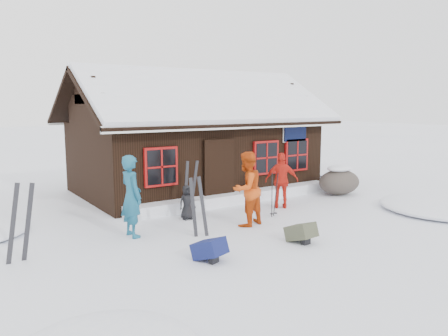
{
  "coord_description": "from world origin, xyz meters",
  "views": [
    {
      "loc": [
        -6.55,
        -8.9,
        3.12
      ],
      "look_at": [
        0.45,
        1.49,
        1.3
      ],
      "focal_mm": 35.0,
      "sensor_mm": 36.0,
      "label": 1
    }
  ],
  "objects_px": {
    "skier_orange_left": "(247,189)",
    "skier_teal": "(131,196)",
    "backpack_olive": "(301,235)",
    "backpack_blue": "(209,253)",
    "skier_orange_right": "(282,181)",
    "boulder": "(339,181)",
    "ski_pair_left": "(20,224)",
    "skier_crouched": "(187,202)",
    "ski_poles": "(274,195)"
  },
  "relations": [
    {
      "from": "backpack_olive",
      "to": "skier_crouched",
      "type": "bearing_deg",
      "value": 104.72
    },
    {
      "from": "skier_crouched",
      "to": "backpack_olive",
      "type": "distance_m",
      "value": 3.46
    },
    {
      "from": "ski_pair_left",
      "to": "boulder",
      "type": "bearing_deg",
      "value": 18.07
    },
    {
      "from": "ski_pair_left",
      "to": "skier_crouched",
      "type": "bearing_deg",
      "value": 25.76
    },
    {
      "from": "skier_orange_right",
      "to": "backpack_blue",
      "type": "distance_m",
      "value": 5.04
    },
    {
      "from": "skier_orange_right",
      "to": "boulder",
      "type": "bearing_deg",
      "value": -134.08
    },
    {
      "from": "skier_teal",
      "to": "backpack_blue",
      "type": "relative_size",
      "value": 3.19
    },
    {
      "from": "skier_teal",
      "to": "ski_pair_left",
      "type": "distance_m",
      "value": 2.52
    },
    {
      "from": "skier_teal",
      "to": "backpack_blue",
      "type": "bearing_deg",
      "value": -168.87
    },
    {
      "from": "boulder",
      "to": "skier_teal",
      "type": "bearing_deg",
      "value": -175.61
    },
    {
      "from": "skier_orange_right",
      "to": "boulder",
      "type": "xyz_separation_m",
      "value": [
        3.03,
        0.4,
        -0.38
      ]
    },
    {
      "from": "skier_orange_left",
      "to": "skier_teal",
      "type": "bearing_deg",
      "value": -29.51
    },
    {
      "from": "skier_orange_left",
      "to": "skier_crouched",
      "type": "relative_size",
      "value": 2.03
    },
    {
      "from": "ski_poles",
      "to": "backpack_blue",
      "type": "distance_m",
      "value": 3.96
    },
    {
      "from": "skier_teal",
      "to": "boulder",
      "type": "height_order",
      "value": "skier_teal"
    },
    {
      "from": "skier_crouched",
      "to": "backpack_olive",
      "type": "bearing_deg",
      "value": -67.4
    },
    {
      "from": "skier_teal",
      "to": "skier_crouched",
      "type": "relative_size",
      "value": 2.06
    },
    {
      "from": "ski_poles",
      "to": "backpack_blue",
      "type": "xyz_separation_m",
      "value": [
        -3.39,
        -2.0,
        -0.43
      ]
    },
    {
      "from": "skier_teal",
      "to": "skier_orange_right",
      "type": "distance_m",
      "value": 4.9
    },
    {
      "from": "skier_teal",
      "to": "ski_pair_left",
      "type": "bearing_deg",
      "value": 94.54
    },
    {
      "from": "skier_orange_right",
      "to": "ski_pair_left",
      "type": "relative_size",
      "value": 1.02
    },
    {
      "from": "backpack_blue",
      "to": "ski_poles",
      "type": "bearing_deg",
      "value": 12.8
    },
    {
      "from": "skier_teal",
      "to": "ski_pair_left",
      "type": "xyz_separation_m",
      "value": [
        -2.49,
        -0.36,
        -0.2
      ]
    },
    {
      "from": "skier_orange_right",
      "to": "backpack_olive",
      "type": "height_order",
      "value": "skier_orange_right"
    },
    {
      "from": "ski_pair_left",
      "to": "backpack_blue",
      "type": "relative_size",
      "value": 2.69
    },
    {
      "from": "skier_orange_left",
      "to": "backpack_olive",
      "type": "height_order",
      "value": "skier_orange_left"
    },
    {
      "from": "skier_orange_left",
      "to": "boulder",
      "type": "xyz_separation_m",
      "value": [
        5.09,
        1.37,
        -0.5
      ]
    },
    {
      "from": "skier_orange_left",
      "to": "boulder",
      "type": "relative_size",
      "value": 1.23
    },
    {
      "from": "backpack_blue",
      "to": "skier_teal",
      "type": "bearing_deg",
      "value": 87.25
    },
    {
      "from": "skier_teal",
      "to": "backpack_olive",
      "type": "distance_m",
      "value": 4.06
    },
    {
      "from": "skier_orange_left",
      "to": "backpack_olive",
      "type": "distance_m",
      "value": 2.02
    },
    {
      "from": "skier_crouched",
      "to": "ski_pair_left",
      "type": "height_order",
      "value": "ski_pair_left"
    },
    {
      "from": "skier_orange_right",
      "to": "backpack_olive",
      "type": "xyz_separation_m",
      "value": [
        -1.89,
        -2.81,
        -0.68
      ]
    },
    {
      "from": "boulder",
      "to": "backpack_olive",
      "type": "bearing_deg",
      "value": -146.82
    },
    {
      "from": "skier_crouched",
      "to": "ski_poles",
      "type": "xyz_separation_m",
      "value": [
        2.18,
        -1.08,
        0.12
      ]
    },
    {
      "from": "skier_crouched",
      "to": "skier_orange_right",
      "type": "bearing_deg",
      "value": -5.01
    },
    {
      "from": "skier_teal",
      "to": "ski_pair_left",
      "type": "relative_size",
      "value": 1.19
    },
    {
      "from": "skier_teal",
      "to": "skier_crouched",
      "type": "distance_m",
      "value": 2.03
    },
    {
      "from": "ski_pair_left",
      "to": "skier_orange_right",
      "type": "bearing_deg",
      "value": 17.15
    },
    {
      "from": "skier_orange_right",
      "to": "skier_crouched",
      "type": "distance_m",
      "value": 3.09
    },
    {
      "from": "ski_pair_left",
      "to": "backpack_olive",
      "type": "relative_size",
      "value": 2.68
    },
    {
      "from": "skier_orange_right",
      "to": "skier_crouched",
      "type": "xyz_separation_m",
      "value": [
        -3.04,
        0.43,
        -0.37
      ]
    },
    {
      "from": "skier_crouched",
      "to": "backpack_blue",
      "type": "distance_m",
      "value": 3.31
    },
    {
      "from": "skier_crouched",
      "to": "backpack_blue",
      "type": "relative_size",
      "value": 1.55
    },
    {
      "from": "ski_pair_left",
      "to": "ski_poles",
      "type": "bearing_deg",
      "value": 12.11
    },
    {
      "from": "boulder",
      "to": "ski_pair_left",
      "type": "distance_m",
      "value": 10.46
    },
    {
      "from": "skier_crouched",
      "to": "ski_poles",
      "type": "bearing_deg",
      "value": -23.11
    },
    {
      "from": "skier_orange_right",
      "to": "backpack_olive",
      "type": "relative_size",
      "value": 2.74
    },
    {
      "from": "skier_orange_right",
      "to": "boulder",
      "type": "relative_size",
      "value": 1.07
    },
    {
      "from": "skier_orange_left",
      "to": "skier_orange_right",
      "type": "relative_size",
      "value": 1.14
    }
  ]
}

